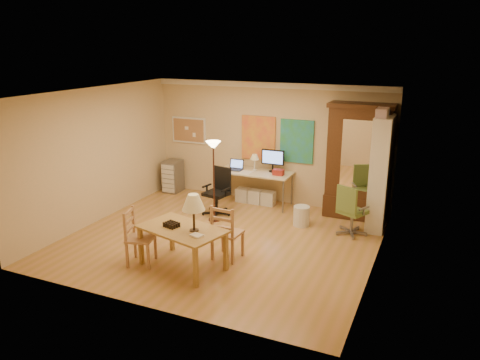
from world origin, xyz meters
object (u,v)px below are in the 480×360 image
at_px(dining_table, 186,221).
at_px(office_chair_black, 217,202).
at_px(computer_desk, 257,184).
at_px(office_chair_green, 351,221).
at_px(armoire, 358,169).
at_px(bookshelf, 381,174).

distance_m(dining_table, office_chair_black, 2.60).
bearing_deg(dining_table, office_chair_black, 105.30).
relative_size(computer_desk, office_chair_green, 1.68).
bearing_deg(office_chair_green, armoire, 95.83).
bearing_deg(computer_desk, bookshelf, -7.56).
bearing_deg(computer_desk, office_chair_black, -117.91).
relative_size(armoire, bookshelf, 1.07).
height_order(computer_desk, bookshelf, bookshelf).
xyz_separation_m(dining_table, bookshelf, (2.55, 3.05, 0.29)).
xyz_separation_m(office_chair_black, armoire, (2.71, 1.04, 0.77)).
distance_m(dining_table, bookshelf, 3.99).
xyz_separation_m(dining_table, office_chair_green, (2.14, 2.46, -0.55)).
distance_m(armoire, bookshelf, 0.68).
height_order(computer_desk, office_chair_green, computer_desk).
xyz_separation_m(office_chair_black, office_chair_green, (2.81, 0.02, -0.00)).
bearing_deg(office_chair_green, bookshelf, 55.64).
relative_size(office_chair_black, bookshelf, 0.45).
distance_m(dining_table, armoire, 4.05).
bearing_deg(bookshelf, armoire, 139.09).
height_order(dining_table, bookshelf, bookshelf).
bearing_deg(computer_desk, armoire, 2.10).
distance_m(computer_desk, office_chair_green, 2.50).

